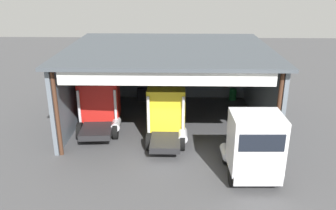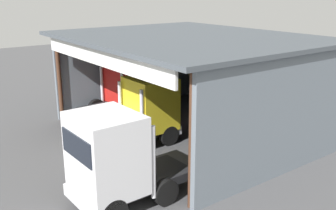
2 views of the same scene
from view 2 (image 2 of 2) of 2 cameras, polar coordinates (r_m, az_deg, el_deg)
ground_plane at (r=19.44m, az=-8.80°, el=-7.02°), size 80.00×80.00×0.00m
workshop_shed at (r=21.70m, az=5.26°, el=5.96°), size 13.46×11.21×5.42m
truck_red_yard_outside at (r=24.31m, az=-6.41°, el=2.32°), size 2.92×4.47×3.36m
truck_yellow_center_left_bay at (r=19.97m, az=-3.16°, el=-0.73°), size 2.48×4.47×3.43m
truck_white_center_right_bay at (r=14.22m, az=-8.08°, el=-7.87°), size 2.72×4.69×3.63m
oil_drum at (r=22.06m, az=21.64°, el=-3.83°), size 0.58×0.58×0.93m
tool_cart at (r=26.33m, az=7.46°, el=0.55°), size 0.90×0.60×1.00m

